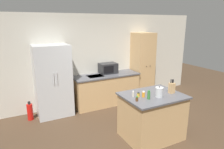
# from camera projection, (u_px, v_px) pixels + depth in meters

# --- Properties ---
(ground_plane) EXTENTS (14.00, 14.00, 0.00)m
(ground_plane) POSITION_uv_depth(u_px,v_px,m) (137.00, 139.00, 4.19)
(ground_plane) COLOR #423021
(wall_back) EXTENTS (7.20, 0.06, 2.60)m
(wall_back) POSITION_uv_depth(u_px,v_px,m) (93.00, 60.00, 5.86)
(wall_back) COLOR beige
(wall_back) RESTS_ON ground_plane
(refrigerator) EXTENTS (0.88, 0.68, 1.83)m
(refrigerator) POSITION_uv_depth(u_px,v_px,m) (53.00, 81.00, 5.09)
(refrigerator) COLOR #B7BABC
(refrigerator) RESTS_ON ground_plane
(back_counter) EXTENTS (1.93, 0.68, 0.90)m
(back_counter) POSITION_uv_depth(u_px,v_px,m) (106.00, 89.00, 5.89)
(back_counter) COLOR tan
(back_counter) RESTS_ON ground_plane
(pantry_cabinet) EXTENTS (0.59, 0.60, 2.06)m
(pantry_cabinet) POSITION_uv_depth(u_px,v_px,m) (142.00, 66.00, 6.34)
(pantry_cabinet) COLOR tan
(pantry_cabinet) RESTS_ON ground_plane
(kitchen_island) EXTENTS (1.21, 0.95, 0.95)m
(kitchen_island) POSITION_uv_depth(u_px,v_px,m) (152.00, 116.00, 4.15)
(kitchen_island) COLOR tan
(kitchen_island) RESTS_ON ground_plane
(microwave) EXTENTS (0.51, 0.36, 0.30)m
(microwave) POSITION_uv_depth(u_px,v_px,m) (108.00, 68.00, 5.89)
(microwave) COLOR #232326
(microwave) RESTS_ON back_counter
(knife_block) EXTENTS (0.11, 0.09, 0.30)m
(knife_block) POSITION_uv_depth(u_px,v_px,m) (172.00, 88.00, 4.10)
(knife_block) COLOR tan
(knife_block) RESTS_ON kitchen_island
(spice_bottle_tall_dark) EXTENTS (0.05, 0.05, 0.09)m
(spice_bottle_tall_dark) POSITION_uv_depth(u_px,v_px,m) (137.00, 99.00, 3.69)
(spice_bottle_tall_dark) COLOR #563319
(spice_bottle_tall_dark) RESTS_ON kitchen_island
(spice_bottle_short_red) EXTENTS (0.06, 0.06, 0.12)m
(spice_bottle_short_red) POSITION_uv_depth(u_px,v_px,m) (144.00, 94.00, 3.89)
(spice_bottle_short_red) COLOR orange
(spice_bottle_short_red) RESTS_ON kitchen_island
(spice_bottle_amber_oil) EXTENTS (0.04, 0.04, 0.12)m
(spice_bottle_amber_oil) POSITION_uv_depth(u_px,v_px,m) (133.00, 94.00, 3.91)
(spice_bottle_amber_oil) COLOR beige
(spice_bottle_amber_oil) RESTS_ON kitchen_island
(spice_bottle_green_herb) EXTENTS (0.06, 0.06, 0.17)m
(spice_bottle_green_herb) POSITION_uv_depth(u_px,v_px,m) (149.00, 95.00, 3.78)
(spice_bottle_green_herb) COLOR #337033
(spice_bottle_green_herb) RESTS_ON kitchen_island
(spice_bottle_pale_salt) EXTENTS (0.06, 0.06, 0.09)m
(spice_bottle_pale_salt) POSITION_uv_depth(u_px,v_px,m) (138.00, 95.00, 3.91)
(spice_bottle_pale_salt) COLOR gold
(spice_bottle_pale_salt) RESTS_ON kitchen_island
(kettle) EXTENTS (0.16, 0.16, 0.21)m
(kettle) POSITION_uv_depth(u_px,v_px,m) (159.00, 92.00, 3.90)
(kettle) COLOR #B2B5B7
(kettle) RESTS_ON kitchen_island
(fire_extinguisher) EXTENTS (0.14, 0.14, 0.48)m
(fire_extinguisher) POSITION_uv_depth(u_px,v_px,m) (30.00, 112.00, 4.95)
(fire_extinguisher) COLOR red
(fire_extinguisher) RESTS_ON ground_plane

